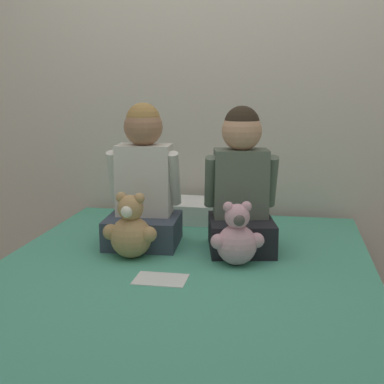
# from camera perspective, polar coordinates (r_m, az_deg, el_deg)

# --- Properties ---
(ground_plane) EXTENTS (14.00, 14.00, 0.00)m
(ground_plane) POSITION_cam_1_polar(r_m,az_deg,el_deg) (2.47, -1.10, -17.09)
(ground_plane) COLOR #B2A899
(wall_behind_bed) EXTENTS (8.00, 0.06, 2.50)m
(wall_behind_bed) POSITION_cam_1_polar(r_m,az_deg,el_deg) (3.25, 2.74, 12.73)
(wall_behind_bed) COLOR beige
(wall_behind_bed) RESTS_ON ground_plane
(bed) EXTENTS (1.65, 2.01, 0.41)m
(bed) POSITION_cam_1_polar(r_m,az_deg,el_deg) (2.38, -1.12, -12.79)
(bed) COLOR #2D2D33
(bed) RESTS_ON ground_plane
(child_on_left) EXTENTS (0.36, 0.34, 0.68)m
(child_on_left) POSITION_cam_1_polar(r_m,az_deg,el_deg) (2.59, -5.19, 0.84)
(child_on_left) COLOR #384251
(child_on_left) RESTS_ON bed
(child_on_right) EXTENTS (0.37, 0.39, 0.67)m
(child_on_right) POSITION_cam_1_polar(r_m,az_deg,el_deg) (2.51, 5.27, 0.51)
(child_on_right) COLOR black
(child_on_right) RESTS_ON bed
(teddy_bear_held_by_left_child) EXTENTS (0.25, 0.19, 0.30)m
(teddy_bear_held_by_left_child) POSITION_cam_1_polar(r_m,az_deg,el_deg) (2.41, -6.54, -4.10)
(teddy_bear_held_by_left_child) COLOR tan
(teddy_bear_held_by_left_child) RESTS_ON bed
(teddy_bear_held_by_right_child) EXTENTS (0.23, 0.18, 0.28)m
(teddy_bear_held_by_right_child) POSITION_cam_1_polar(r_m,az_deg,el_deg) (2.32, 4.81, -4.94)
(teddy_bear_held_by_right_child) COLOR #DBA3B2
(teddy_bear_held_by_right_child) RESTS_ON bed
(pillow_at_headboard) EXTENTS (0.56, 0.31, 0.11)m
(pillow_at_headboard) POSITION_cam_1_polar(r_m,az_deg,el_deg) (3.06, 1.92, -2.03)
(pillow_at_headboard) COLOR white
(pillow_at_headboard) RESTS_ON bed
(sign_card) EXTENTS (0.21, 0.15, 0.00)m
(sign_card) POSITION_cam_1_polar(r_m,az_deg,el_deg) (2.17, -3.36, -9.28)
(sign_card) COLOR white
(sign_card) RESTS_ON bed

